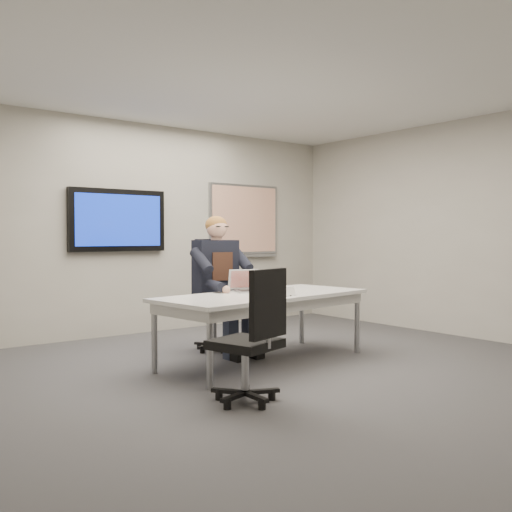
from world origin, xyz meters
TOP-DOWN VIEW (x-y plane):
  - floor at (0.00, 0.00)m, footprint 6.00×6.00m
  - ceiling at (0.00, 0.00)m, footprint 6.00×6.00m
  - wall_back at (0.00, 3.00)m, footprint 6.00×0.02m
  - wall_right at (3.00, 0.00)m, footprint 0.02×6.00m
  - conference_table at (0.03, 0.59)m, footprint 2.40×1.24m
  - tv_display at (-0.50, 2.95)m, footprint 1.30×0.09m
  - whiteboard at (1.55, 2.97)m, footprint 1.25×0.08m
  - office_chair_far at (-0.02, 1.45)m, footprint 0.58×0.58m
  - office_chair_near at (-0.96, -0.47)m, footprint 0.62×0.62m
  - seated_person at (-0.04, 1.19)m, footprint 0.50×0.85m
  - laptop at (0.03, 0.86)m, footprint 0.39×0.41m
  - name_tent at (0.07, 0.28)m, footprint 0.23×0.13m
  - pen at (0.09, 0.30)m, footprint 0.04×0.15m

SIDE VIEW (x-z plane):
  - floor at x=0.00m, z-range -0.01..0.01m
  - office_chair_far at x=-0.02m, z-range -0.17..0.76m
  - office_chair_near at x=-0.96m, z-range -0.20..0.85m
  - seated_person at x=-0.04m, z-range -0.15..1.38m
  - conference_table at x=0.03m, z-range 0.27..0.98m
  - pen at x=0.09m, z-range 0.71..0.72m
  - name_tent at x=0.07m, z-range 0.71..0.80m
  - laptop at x=0.03m, z-range 0.65..0.88m
  - wall_back at x=0.00m, z-range 0.00..2.80m
  - wall_right at x=3.00m, z-range 0.00..2.80m
  - tv_display at x=-0.50m, z-range 1.10..1.90m
  - whiteboard at x=1.55m, z-range 0.98..2.08m
  - ceiling at x=0.00m, z-range 2.79..2.81m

